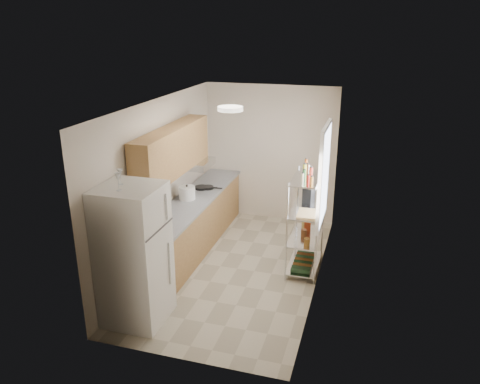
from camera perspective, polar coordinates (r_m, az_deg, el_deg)
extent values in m
cube|color=#B8AD95|center=(7.46, -0.35, -9.36)|extent=(2.50, 4.40, 0.01)
cube|color=white|center=(6.59, -0.40, 10.85)|extent=(2.50, 4.40, 0.01)
cube|color=beige|center=(8.95, 3.70, 4.70)|extent=(2.50, 0.01, 2.60)
cube|color=beige|center=(5.02, -7.70, -8.08)|extent=(2.50, 0.01, 2.60)
cube|color=beige|center=(7.36, -9.78, 1.04)|extent=(0.01, 4.40, 2.60)
cube|color=beige|center=(6.69, 9.98, -0.91)|extent=(0.01, 4.40, 2.60)
cube|color=#AB8249|center=(7.91, -5.85, -4.15)|extent=(0.60, 3.48, 0.86)
cube|color=gray|center=(7.74, -5.86, -1.12)|extent=(0.63, 3.51, 0.04)
cube|color=#B7BABC|center=(6.80, -9.72, -4.42)|extent=(0.52, 0.44, 0.04)
cube|color=#B7BABC|center=(9.00, -0.98, -0.81)|extent=(0.01, 0.55, 0.72)
cube|color=#AB8249|center=(7.21, -8.23, 4.99)|extent=(0.33, 2.20, 0.72)
cube|color=#B7BABC|center=(8.01, -5.39, 3.49)|extent=(0.50, 0.60, 0.12)
cube|color=white|center=(6.94, 10.21, 2.03)|extent=(0.06, 1.00, 1.46)
cube|color=silver|center=(7.48, 7.80, -8.56)|extent=(0.45, 0.90, 0.02)
cube|color=silver|center=(7.28, 7.96, -5.44)|extent=(0.45, 0.90, 0.02)
cube|color=silver|center=(7.10, 8.13, -2.15)|extent=(0.45, 0.90, 0.02)
cube|color=silver|center=(6.93, 8.33, 1.68)|extent=(0.45, 0.90, 0.02)
cylinder|color=silver|center=(6.82, 5.71, -5.05)|extent=(0.02, 0.02, 1.55)
cylinder|color=silver|center=(7.61, 6.97, -2.37)|extent=(0.02, 0.02, 1.55)
cylinder|color=silver|center=(6.77, 9.27, -5.44)|extent=(0.02, 0.02, 1.55)
cylinder|color=silver|center=(7.56, 10.15, -2.70)|extent=(0.02, 0.02, 1.55)
cylinder|color=white|center=(6.31, -1.20, 10.13)|extent=(0.34, 0.34, 0.05)
cube|color=white|center=(6.04, -12.80, -7.51)|extent=(0.75, 0.75, 1.82)
cylinder|color=white|center=(7.75, -6.46, -0.10)|extent=(0.27, 0.27, 0.22)
cylinder|color=black|center=(8.24, -4.71, 0.54)|extent=(0.29, 0.29, 0.04)
cylinder|color=black|center=(8.23, -3.95, 0.55)|extent=(0.22, 0.22, 0.04)
cube|color=tan|center=(6.88, 8.32, -2.67)|extent=(0.33, 0.41, 0.03)
cube|color=black|center=(7.36, 8.40, -0.21)|extent=(0.18, 0.24, 0.25)
cube|color=#9D3213|center=(7.47, 8.24, -4.02)|extent=(0.11, 0.14, 0.15)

